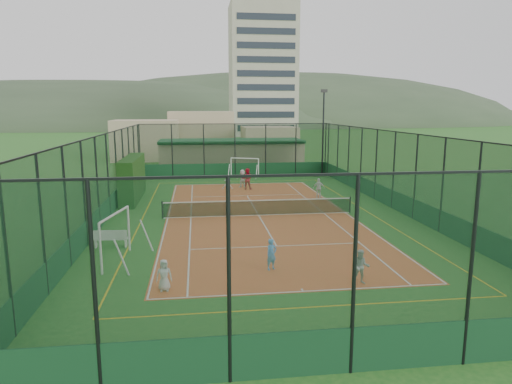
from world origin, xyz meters
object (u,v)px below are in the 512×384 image
floodlight_ne (323,133)px  white_bench (111,238)px  futsal_goal_far (245,168)px  child_far_left (227,187)px  child_near_mid (271,254)px  child_far_right (319,188)px  child_far_back (242,178)px  child_near_left (164,275)px  apartment_tower (262,71)px  coach (247,179)px  futsal_goal_near (116,238)px  child_near_right (361,267)px  clubhouse (231,154)px

floodlight_ne → white_bench: size_ratio=5.20×
futsal_goal_far → child_far_left: (-2.24, -8.80, -0.26)m
child_near_mid → child_far_right: size_ratio=0.88×
child_near_mid → child_far_back: size_ratio=0.88×
floodlight_ne → child_near_left: bearing=-116.0°
child_far_left → apartment_tower: bearing=-101.7°
child_far_right → coach: bearing=-31.4°
futsal_goal_near → coach: futsal_goal_near is taller
child_near_left → child_near_right: child_near_right is taller
clubhouse → apartment_tower: (12.00, 60.00, 13.43)m
child_far_left → futsal_goal_far: bearing=-105.9°
white_bench → child_far_left: child_far_left is taller
white_bench → futsal_goal_far: 22.92m
clubhouse → futsal_goal_far: bearing=-82.8°
futsal_goal_near → child_far_left: futsal_goal_near is taller
child_near_left → futsal_goal_near: bearing=120.9°
futsal_goal_far → child_far_left: 9.08m
clubhouse → child_near_mid: bearing=-91.4°
futsal_goal_near → child_far_back: 19.33m
clubhouse → child_far_back: bearing=-89.9°
futsal_goal_far → child_far_back: size_ratio=1.91×
clubhouse → child_far_left: size_ratio=12.10×
coach → child_near_left: bearing=90.2°
apartment_tower → futsal_goal_far: 68.67m
futsal_goal_far → futsal_goal_near: bearing=-86.8°
child_far_left → child_far_right: 6.86m
floodlight_ne → futsal_goal_far: (-7.80, -0.87, -3.22)m
child_near_right → white_bench: bearing=168.0°
child_near_left → child_near_mid: 4.49m
apartment_tower → child_far_right: bearing=-95.1°
apartment_tower → child_far_back: size_ratio=20.49×
apartment_tower → futsal_goal_near: (-19.18, -89.65, -13.96)m
coach → futsal_goal_far: bearing=-79.6°
child_near_right → apartment_tower: bearing=102.3°
futsal_goal_near → white_bench: bearing=28.1°
clubhouse → child_near_left: 33.53m
child_near_left → coach: (5.23, 20.23, 0.27)m
floodlight_ne → futsal_goal_far: bearing=-173.7°
coach → white_bench: bearing=75.7°
child_near_left → child_near_mid: child_near_mid is taller
child_near_left → clubhouse: bearing=79.8°
child_near_mid → futsal_goal_near: bearing=136.7°
white_bench → coach: bearing=64.2°
child_near_left → child_far_back: (4.96, 21.43, 0.15)m
child_far_back → apartment_tower: bearing=-115.8°
coach → child_far_back: bearing=-62.9°
child_far_back → child_near_left: bearing=60.7°
child_near_right → child_far_left: size_ratio=1.04×
futsal_goal_near → futsal_goal_far: size_ratio=1.15×
child_far_left → coach: coach is taller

